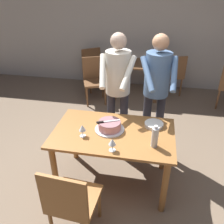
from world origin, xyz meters
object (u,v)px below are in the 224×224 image
chair_near_side (71,201)px  person_standing_beside (157,86)px  cake_knife (103,122)px  water_bottle (155,137)px  main_dining_table (113,141)px  wine_glass_near (82,128)px  person_cutting_cake (118,84)px  background_chair_2 (93,68)px  background_chair_3 (172,74)px  background_table (137,70)px  plate_stack (154,125)px  background_chair_0 (94,78)px  cake_on_platter (110,126)px  wine_glass_far (112,142)px

chair_near_side → person_standing_beside: bearing=64.6°
cake_knife → water_bottle: water_bottle is taller
main_dining_table → person_standing_beside: size_ratio=0.80×
wine_glass_near → person_cutting_cake: 0.84m
main_dining_table → person_standing_beside: (0.44, 0.66, 0.45)m
background_chair_2 → background_chair_3: bearing=-2.2°
background_table → background_chair_3: background_chair_3 is taller
background_chair_2 → person_standing_beside: bearing=-56.7°
plate_stack → cake_knife: bearing=-160.4°
plate_stack → background_chair_0: bearing=122.2°
main_dining_table → background_table: size_ratio=1.38×
chair_near_side → background_chair_3: size_ratio=1.00×
water_bottle → person_standing_beside: 0.86m
cake_on_platter → wine_glass_far: size_ratio=2.36×
main_dining_table → chair_near_side: size_ratio=1.53×
wine_glass_near → water_bottle: 0.78m
background_chair_2 → person_cutting_cake: bearing=-67.2°
water_bottle → background_chair_3: 2.95m
plate_stack → water_bottle: water_bottle is taller
wine_glass_near → wine_glass_far: 0.41m
background_chair_0 → water_bottle: bearing=-62.0°
cake_on_platter → background_chair_2: size_ratio=0.38×
wine_glass_near → background_table: wine_glass_near is taller
background_table → background_chair_3: (0.75, 0.17, -0.09)m
cake_on_platter → chair_near_side: size_ratio=0.38×
main_dining_table → wine_glass_near: bearing=-156.7°
wine_glass_near → chair_near_side: size_ratio=0.16×
cake_knife → background_chair_3: 2.90m
wine_glass_near → cake_on_platter: bearing=33.4°
person_cutting_cake → plate_stack: bearing=-39.6°
cake_knife → background_chair_3: bearing=71.8°
background_table → background_chair_3: size_ratio=1.11×
chair_near_side → wine_glass_far: bearing=57.8°
cake_on_platter → wine_glass_far: 0.38m
water_bottle → chair_near_side: 1.02m
background_chair_0 → background_chair_3: bearing=19.6°
person_standing_beside → background_table: bearing=102.0°
cake_knife → plate_stack: cake_knife is taller
chair_near_side → background_chair_2: (-0.72, 3.60, 0.00)m
cake_on_platter → background_table: 2.54m
main_dining_table → person_standing_beside: bearing=56.3°
cake_knife → main_dining_table: bearing=-5.0°
wine_glass_near → chair_near_side: bearing=-84.0°
wine_glass_near → person_cutting_cake: person_cutting_cake is taller
plate_stack → person_cutting_cake: size_ratio=0.13×
wine_glass_near → wine_glass_far: same height
cake_on_platter → background_chair_0: 2.28m
main_dining_table → background_chair_2: bearing=109.1°
main_dining_table → wine_glass_far: wine_glass_far is taller
main_dining_table → chair_near_side: chair_near_side is taller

